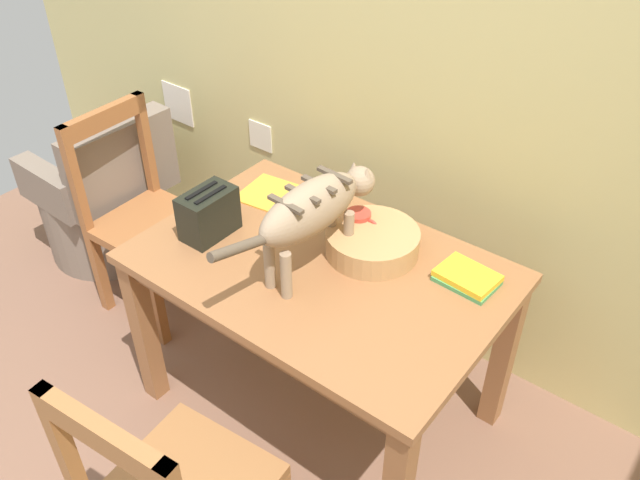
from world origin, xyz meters
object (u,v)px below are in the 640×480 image
(coffee_mug, at_px, (359,222))
(wooden_chair_far, at_px, (145,219))
(dining_table, at_px, (320,284))
(cat, at_px, (314,209))
(book_stack, at_px, (467,278))
(wicker_armchair, at_px, (107,204))
(wicker_basket, at_px, (372,241))
(toaster, at_px, (209,214))
(saucer_bowl, at_px, (358,233))
(magazine, at_px, (277,196))

(coffee_mug, relative_size, wooden_chair_far, 0.14)
(dining_table, xyz_separation_m, wooden_chair_far, (-0.99, 0.03, -0.17))
(cat, height_order, coffee_mug, cat)
(book_stack, height_order, wicker_armchair, wicker_armchair)
(wooden_chair_far, bearing_deg, cat, 85.04)
(coffee_mug, distance_m, book_stack, 0.42)
(coffee_mug, height_order, wicker_basket, coffee_mug)
(wooden_chair_far, bearing_deg, dining_table, 86.40)
(book_stack, bearing_deg, toaster, -159.23)
(coffee_mug, bearing_deg, book_stack, 1.86)
(saucer_bowl, height_order, book_stack, book_stack)
(saucer_bowl, bearing_deg, book_stack, 1.85)
(cat, height_order, wicker_basket, cat)
(magazine, height_order, book_stack, book_stack)
(saucer_bowl, height_order, coffee_mug, coffee_mug)
(dining_table, height_order, book_stack, book_stack)
(dining_table, distance_m, wooden_chair_far, 1.01)
(saucer_bowl, xyz_separation_m, magazine, (-0.39, 0.02, -0.01))
(cat, bearing_deg, saucer_bowl, 90.00)
(toaster, distance_m, wicker_armchair, 1.21)
(wicker_basket, bearing_deg, dining_table, -121.67)
(wicker_basket, height_order, wicker_armchair, wicker_basket)
(saucer_bowl, relative_size, book_stack, 1.02)
(coffee_mug, relative_size, toaster, 0.64)
(cat, height_order, wicker_armchair, cat)
(cat, relative_size, toaster, 3.49)
(dining_table, height_order, toaster, toaster)
(coffee_mug, bearing_deg, toaster, -144.20)
(saucer_bowl, bearing_deg, toaster, -144.00)
(dining_table, height_order, magazine, magazine)
(saucer_bowl, distance_m, wicker_armchair, 1.55)
(magazine, relative_size, wicker_armchair, 0.35)
(dining_table, distance_m, cat, 0.32)
(toaster, xyz_separation_m, wooden_chair_far, (-0.58, 0.13, -0.35))
(cat, relative_size, coffee_mug, 5.48)
(cat, bearing_deg, wooden_chair_far, -179.19)
(cat, xyz_separation_m, magazine, (-0.38, 0.25, -0.23))
(wooden_chair_far, bearing_deg, saucer_bowl, 97.96)
(coffee_mug, distance_m, wooden_chair_far, 1.07)
(coffee_mug, distance_m, toaster, 0.52)
(wicker_armchair, bearing_deg, coffee_mug, -86.42)
(wicker_basket, bearing_deg, book_stack, 9.60)
(wicker_armchair, bearing_deg, toaster, -101.98)
(wicker_basket, distance_m, wicker_armchair, 1.64)
(cat, relative_size, wooden_chair_far, 0.74)
(saucer_bowl, relative_size, magazine, 0.74)
(dining_table, height_order, wooden_chair_far, wooden_chair_far)
(dining_table, relative_size, saucer_bowl, 6.00)
(magazine, xyz_separation_m, book_stack, (0.81, -0.01, 0.02))
(dining_table, height_order, saucer_bowl, saucer_bowl)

